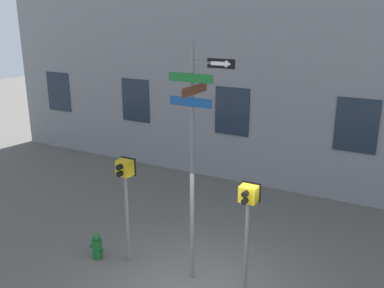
# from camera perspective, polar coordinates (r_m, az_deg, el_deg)

# --- Properties ---
(street_sign_pole) EXTENTS (1.38, 1.02, 5.18)m
(street_sign_pole) POSITION_cam_1_polar(r_m,az_deg,el_deg) (8.66, 0.33, -0.23)
(street_sign_pole) COLOR slate
(street_sign_pole) RESTS_ON ground_plane
(pedestrian_signal_left) EXTENTS (0.40, 0.40, 2.57)m
(pedestrian_signal_left) POSITION_cam_1_polar(r_m,az_deg,el_deg) (9.78, -8.88, -5.07)
(pedestrian_signal_left) COLOR slate
(pedestrian_signal_left) RESTS_ON ground_plane
(pedestrian_signal_right) EXTENTS (0.40, 0.40, 2.52)m
(pedestrian_signal_right) POSITION_cam_1_polar(r_m,az_deg,el_deg) (8.52, 7.45, -8.81)
(pedestrian_signal_right) COLOR slate
(pedestrian_signal_right) RESTS_ON ground_plane
(fire_hydrant) EXTENTS (0.40, 0.24, 0.66)m
(fire_hydrant) POSITION_cam_1_polar(r_m,az_deg,el_deg) (10.79, -12.56, -13.16)
(fire_hydrant) COLOR #196028
(fire_hydrant) RESTS_ON ground_plane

